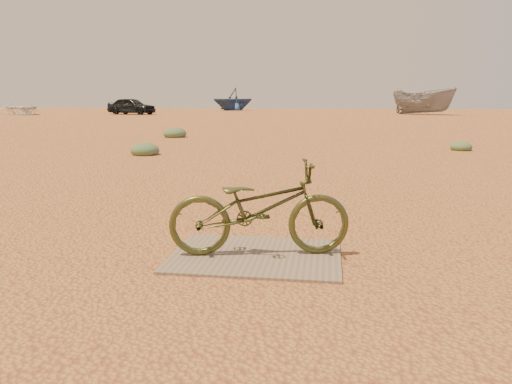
# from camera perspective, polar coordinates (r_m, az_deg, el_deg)

# --- Properties ---
(ground) EXTENTS (120.00, 120.00, 0.00)m
(ground) POSITION_cam_1_polar(r_m,az_deg,el_deg) (4.43, -1.28, -6.48)
(ground) COLOR #B97F3B
(ground) RESTS_ON ground
(plywood_board) EXTENTS (1.40, 1.08, 0.02)m
(plywood_board) POSITION_cam_1_polar(r_m,az_deg,el_deg) (4.21, 0.00, -7.26)
(plywood_board) COLOR #7E6754
(plywood_board) RESTS_ON ground
(bicycle) EXTENTS (1.57, 0.81, 0.78)m
(bicycle) POSITION_cam_1_polar(r_m,az_deg,el_deg) (4.12, 0.40, -1.86)
(bicycle) COLOR #3F441E
(bicycle) RESTS_ON plywood_board
(car) EXTENTS (4.17, 2.41, 1.33)m
(car) POSITION_cam_1_polar(r_m,az_deg,el_deg) (41.82, -14.05, 9.51)
(car) COLOR black
(car) RESTS_ON ground
(boat_near_left) EXTENTS (5.74, 5.74, 0.98)m
(boat_near_left) POSITION_cam_1_polar(r_m,az_deg,el_deg) (44.52, -25.25, 8.64)
(boat_near_left) COLOR silver
(boat_near_left) RESTS_ON ground
(boat_far_left) EXTENTS (6.00, 5.90, 2.39)m
(boat_far_left) POSITION_cam_1_polar(r_m,az_deg,el_deg) (54.06, -2.65, 10.57)
(boat_far_left) COLOR navy
(boat_far_left) RESTS_ON ground
(boat_mid_right) EXTENTS (5.49, 4.96, 2.09)m
(boat_mid_right) POSITION_cam_1_polar(r_m,az_deg,el_deg) (42.44, 18.57, 9.80)
(boat_mid_right) COLOR gray
(boat_mid_right) RESTS_ON ground
(kale_a) EXTENTS (0.66, 0.66, 0.36)m
(kale_a) POSITION_cam_1_polar(r_m,az_deg,el_deg) (11.99, -12.55, 4.17)
(kale_a) COLOR #57734B
(kale_a) RESTS_ON ground
(kale_b) EXTENTS (0.53, 0.53, 0.29)m
(kale_b) POSITION_cam_1_polar(r_m,az_deg,el_deg) (13.74, 22.37, 4.43)
(kale_b) COLOR #57734B
(kale_b) RESTS_ON ground
(kale_c) EXTENTS (0.78, 0.78, 0.43)m
(kale_c) POSITION_cam_1_polar(r_m,az_deg,el_deg) (17.20, -9.24, 6.20)
(kale_c) COLOR #57734B
(kale_c) RESTS_ON ground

